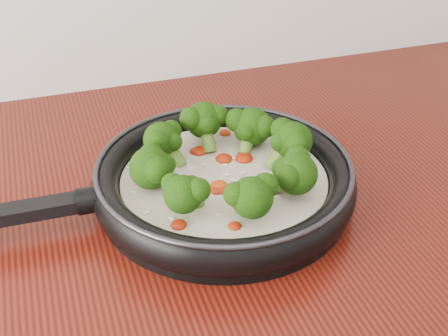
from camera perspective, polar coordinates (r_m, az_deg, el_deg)
name	(u,v)px	position (r m, az deg, el deg)	size (l,w,h in m)	color
skillet	(222,177)	(0.79, -0.17, -0.89)	(0.53, 0.34, 0.10)	black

